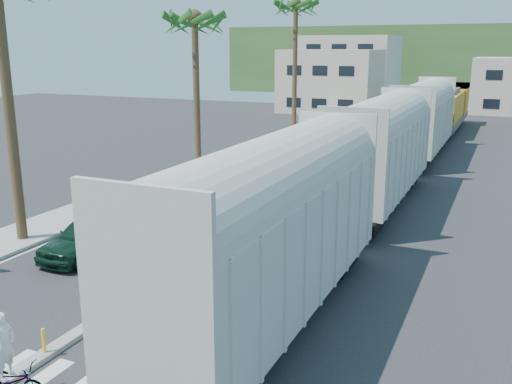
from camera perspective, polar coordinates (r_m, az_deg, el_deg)
ground at (r=17.89m, az=-18.04°, el=-13.93°), size 140.00×140.00×0.00m
sidewalk at (r=42.14m, az=-3.99°, el=3.04°), size 3.00×90.00×0.15m
rails at (r=40.74m, az=15.12°, el=2.12°), size 1.56×100.00×0.06m
median at (r=34.26m, az=4.64°, el=0.44°), size 0.45×60.00×0.85m
crosswalk at (r=16.68m, az=-22.79°, el=-16.55°), size 14.00×2.20×0.01m
lane_markings at (r=39.62m, az=4.15°, el=2.21°), size 9.42×90.00×0.01m
freight_train at (r=36.26m, az=14.35°, el=5.34°), size 3.00×60.94×5.85m
palm_trees at (r=39.21m, az=-5.39°, el=17.94°), size 3.50×37.20×13.75m
buildings at (r=85.00m, az=12.49°, el=11.30°), size 38.00×27.00×10.00m
hillside at (r=112.01m, az=18.90°, el=12.36°), size 80.00×20.00×12.00m
car_lead at (r=24.19m, az=-16.39°, el=-4.26°), size 1.91×4.71×1.60m
car_second at (r=28.15m, az=-8.73°, el=-1.48°), size 1.66×4.27×1.38m
car_third at (r=32.13m, az=-3.82°, el=0.73°), size 2.45×5.30×1.49m
car_rear at (r=36.16m, az=-0.52°, el=2.07°), size 2.85×4.77×1.22m
cyclist at (r=15.45m, az=-23.38°, el=-16.19°), size 1.21×2.06×2.25m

